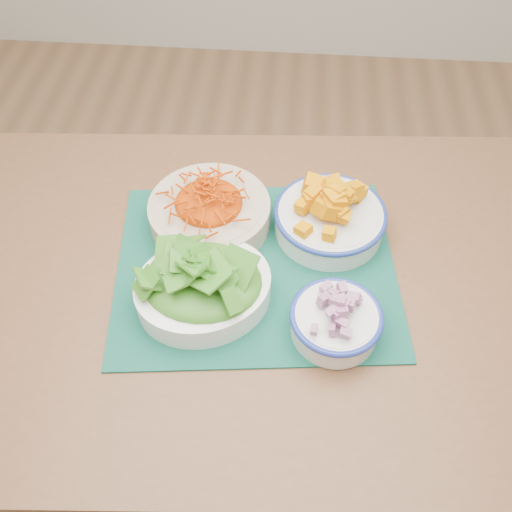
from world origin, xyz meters
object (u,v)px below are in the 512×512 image
(table, at_px, (247,308))
(squash_bowl, at_px, (331,212))
(carrot_bowl, at_px, (209,207))
(onion_bowl, at_px, (336,318))
(placemat, at_px, (256,267))
(lettuce_bowl, at_px, (203,282))

(table, bearing_deg, squash_bowl, 36.05)
(carrot_bowl, height_order, onion_bowl, carrot_bowl)
(table, distance_m, carrot_bowl, 0.21)
(placemat, bearing_deg, squash_bowl, 31.04)
(table, bearing_deg, placemat, 51.03)
(table, relative_size, carrot_bowl, 4.54)
(squash_bowl, bearing_deg, table, -139.93)
(table, bearing_deg, lettuce_bowl, -144.11)
(squash_bowl, relative_size, onion_bowl, 1.19)
(table, height_order, squash_bowl, squash_bowl)
(onion_bowl, bearing_deg, placemat, 138.14)
(placemat, relative_size, lettuce_bowl, 1.71)
(placemat, relative_size, squash_bowl, 2.30)
(placemat, distance_m, carrot_bowl, 0.15)
(carrot_bowl, bearing_deg, lettuce_bowl, -85.69)
(carrot_bowl, xyz_separation_m, lettuce_bowl, (0.01, -0.18, 0.01))
(carrot_bowl, distance_m, lettuce_bowl, 0.18)
(onion_bowl, bearing_deg, squash_bowl, 92.49)
(onion_bowl, bearing_deg, table, 146.75)
(carrot_bowl, distance_m, onion_bowl, 0.33)
(table, distance_m, squash_bowl, 0.24)
(carrot_bowl, xyz_separation_m, squash_bowl, (0.23, 0.00, 0.01))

